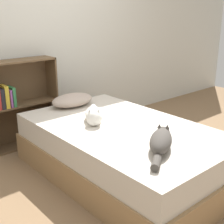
% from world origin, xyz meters
% --- Properties ---
extents(ground_plane, '(8.00, 8.00, 0.00)m').
position_xyz_m(ground_plane, '(0.00, 0.00, 0.00)').
color(ground_plane, '#846647').
extents(wall_back, '(8.00, 0.06, 2.50)m').
position_xyz_m(wall_back, '(0.00, 1.47, 1.25)').
color(wall_back, silver).
rests_on(wall_back, ground_plane).
extents(bed, '(1.24, 2.06, 0.51)m').
position_xyz_m(bed, '(0.00, 0.00, 0.25)').
color(bed, '#99754C').
rests_on(bed, ground_plane).
extents(pillow, '(0.50, 0.32, 0.14)m').
position_xyz_m(pillow, '(0.00, 0.84, 0.58)').
color(pillow, '#B29E8E').
rests_on(pillow, bed).
extents(cat_light, '(0.40, 0.49, 0.17)m').
position_xyz_m(cat_light, '(-0.12, 0.29, 0.57)').
color(cat_light, white).
rests_on(cat_light, bed).
extents(cat_dark, '(0.55, 0.43, 0.15)m').
position_xyz_m(cat_dark, '(-0.12, -0.57, 0.58)').
color(cat_dark, '#47423D').
rests_on(cat_dark, bed).
extents(bookshelf, '(0.82, 0.26, 1.02)m').
position_xyz_m(bookshelf, '(-0.43, 1.33, 0.53)').
color(bookshelf, brown).
rests_on(bookshelf, ground_plane).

